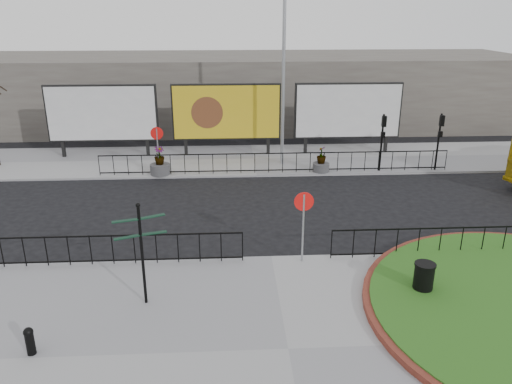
{
  "coord_description": "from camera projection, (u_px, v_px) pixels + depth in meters",
  "views": [
    {
      "loc": [
        -1.38,
        -15.31,
        8.1
      ],
      "look_at": [
        -0.41,
        2.21,
        1.67
      ],
      "focal_mm": 35.0,
      "sensor_mm": 36.0,
      "label": 1
    }
  ],
  "objects": [
    {
      "name": "speed_sign_near",
      "position": [
        304.0,
        212.0,
        16.23
      ],
      "size": [
        0.64,
        0.07,
        2.47
      ],
      "color": "gray",
      "rests_on": "pavement_near"
    },
    {
      "name": "signal_pole_b",
      "position": [
        440.0,
        133.0,
        25.73
      ],
      "size": [
        0.22,
        0.26,
        3.0
      ],
      "color": "black",
      "rests_on": "pavement_far"
    },
    {
      "name": "building_backdrop",
      "position": [
        247.0,
        90.0,
        36.97
      ],
      "size": [
        40.0,
        10.0,
        5.0
      ],
      "primitive_type": "cube",
      "color": "#656058",
      "rests_on": "ground"
    },
    {
      "name": "billboard_right",
      "position": [
        348.0,
        111.0,
        28.76
      ],
      "size": [
        6.2,
        0.31,
        4.1
      ],
      "color": "black",
      "rests_on": "pavement_far"
    },
    {
      "name": "speed_sign_far",
      "position": [
        157.0,
        140.0,
        25.11
      ],
      "size": [
        0.64,
        0.07,
        2.47
      ],
      "color": "gray",
      "rests_on": "pavement_far"
    },
    {
      "name": "planter_a",
      "position": [
        160.0,
        165.0,
        25.55
      ],
      "size": [
        1.02,
        1.02,
        1.47
      ],
      "color": "#4C4C4F",
      "rests_on": "pavement_far"
    },
    {
      "name": "ground",
      "position": [
        271.0,
        259.0,
        17.21
      ],
      "size": [
        90.0,
        90.0,
        0.0
      ],
      "primitive_type": "plane",
      "color": "black",
      "rests_on": "ground"
    },
    {
      "name": "fingerpost_sign",
      "position": [
        141.0,
        244.0,
        13.82
      ],
      "size": [
        1.43,
        0.69,
        3.1
      ],
      "rotation": [
        0.0,
        0.0,
        0.28
      ],
      "color": "black",
      "rests_on": "pavement_near"
    },
    {
      "name": "bollard",
      "position": [
        30.0,
        340.0,
        12.16
      ],
      "size": [
        0.24,
        0.24,
        0.75
      ],
      "color": "black",
      "rests_on": "pavement_near"
    },
    {
      "name": "railing_near_left",
      "position": [
        91.0,
        250.0,
        16.38
      ],
      "size": [
        10.0,
        0.1,
        1.1
      ],
      "primitive_type": null,
      "color": "black",
      "rests_on": "pavement_near"
    },
    {
      "name": "pavement_near",
      "position": [
        288.0,
        351.0,
        12.5
      ],
      "size": [
        30.0,
        10.0,
        0.12
      ],
      "primitive_type": "cube",
      "color": "gray",
      "rests_on": "ground"
    },
    {
      "name": "lamp_post",
      "position": [
        283.0,
        77.0,
        25.94
      ],
      "size": [
        0.74,
        0.18,
        9.23
      ],
      "color": "gray",
      "rests_on": "pavement_far"
    },
    {
      "name": "billboard_mid",
      "position": [
        227.0,
        112.0,
        28.4
      ],
      "size": [
        6.2,
        0.31,
        4.1
      ],
      "color": "black",
      "rests_on": "pavement_far"
    },
    {
      "name": "railing_far",
      "position": [
        276.0,
        163.0,
        25.75
      ],
      "size": [
        18.0,
        0.1,
        1.1
      ],
      "primitive_type": null,
      "color": "black",
      "rests_on": "pavement_far"
    },
    {
      "name": "railing_near_right",
      "position": [
        462.0,
        241.0,
        17.03
      ],
      "size": [
        9.0,
        0.1,
        1.1
      ],
      "primitive_type": null,
      "color": "black",
      "rests_on": "pavement_near"
    },
    {
      "name": "pavement_far",
      "position": [
        254.0,
        160.0,
        28.44
      ],
      "size": [
        44.0,
        6.0,
        0.12
      ],
      "primitive_type": "cube",
      "color": "gray",
      "rests_on": "ground"
    },
    {
      "name": "signal_pole_a",
      "position": [
        383.0,
        134.0,
        25.58
      ],
      "size": [
        0.22,
        0.26,
        3.0
      ],
      "color": "black",
      "rests_on": "pavement_far"
    },
    {
      "name": "litter_bin",
      "position": [
        424.0,
        279.0,
        14.68
      ],
      "size": [
        0.62,
        0.62,
        1.03
      ],
      "color": "black",
      "rests_on": "pavement_near"
    },
    {
      "name": "billboard_left",
      "position": [
        102.0,
        114.0,
        28.03
      ],
      "size": [
        6.2,
        0.31,
        4.1
      ],
      "color": "black",
      "rests_on": "pavement_far"
    },
    {
      "name": "planter_c",
      "position": [
        321.0,
        162.0,
        25.98
      ],
      "size": [
        0.86,
        0.86,
        1.34
      ],
      "color": "#4C4C4F",
      "rests_on": "pavement_far"
    }
  ]
}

